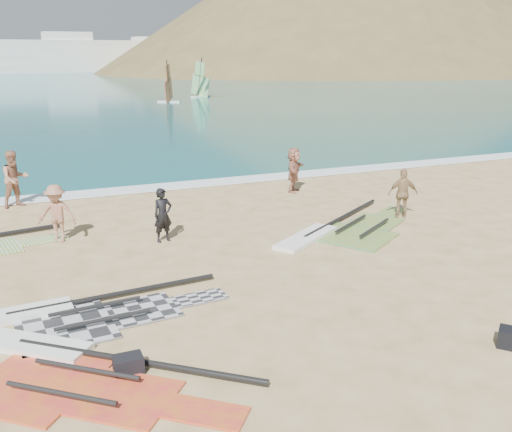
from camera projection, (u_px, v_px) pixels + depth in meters
name	position (u px, v px, depth m)	size (l,w,h in m)	color
ground	(312.00, 317.00, 11.48)	(300.00, 300.00, 0.00)	#D3BC7B
sea	(32.00, 76.00, 128.20)	(300.00, 240.00, 0.06)	#0B4851
surf_line	(162.00, 188.00, 22.36)	(300.00, 1.20, 0.04)	white
headland_main	(358.00, 71.00, 158.39)	(143.00, 143.00, 45.00)	brown
headland_minor	(435.00, 69.00, 180.39)	(70.00, 70.00, 28.00)	brown
rig_grey	(72.00, 314.00, 11.48)	(5.54, 2.25, 0.20)	#29292C
rig_orange	(341.00, 230.00, 16.87)	(5.92, 4.40, 0.20)	orange
rig_red	(65.00, 368.00, 9.51)	(4.76, 4.79, 0.20)	red
gear_bag_near	(128.00, 365.00, 9.43)	(0.48, 0.35, 0.30)	black
person_wetsuit	(163.00, 215.00, 15.86)	(0.56, 0.37, 1.53)	black
beachgoer_left	(15.00, 179.00, 19.40)	(0.95, 0.74, 1.95)	#A77056
beachgoer_mid	(56.00, 213.00, 15.82)	(1.06, 0.61, 1.64)	#9E6953
beachgoer_back	(403.00, 194.00, 18.16)	(0.93, 0.39, 1.58)	#9C7953
beachgoer_right	(294.00, 170.00, 21.52)	(1.58, 0.50, 1.70)	#B2745C
windsurfer_centre	(169.00, 90.00, 59.72)	(2.44, 2.60, 4.40)	white
windsurfer_right	(200.00, 86.00, 66.31)	(2.57, 2.77, 4.58)	white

